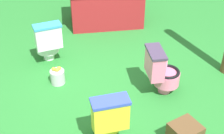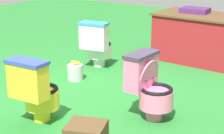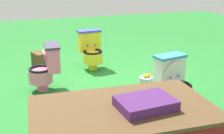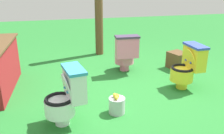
{
  "view_description": "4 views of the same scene",
  "coord_description": "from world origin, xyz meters",
  "px_view_note": "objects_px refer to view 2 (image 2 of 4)",
  "views": [
    {
      "loc": [
        -0.62,
        -3.64,
        3.05
      ],
      "look_at": [
        0.15,
        0.24,
        0.33
      ],
      "focal_mm": 52.21,
      "sensor_mm": 36.0,
      "label": 1
    },
    {
      "loc": [
        2.71,
        -3.57,
        1.84
      ],
      "look_at": [
        -0.01,
        0.43,
        0.31
      ],
      "focal_mm": 62.66,
      "sensor_mm": 36.0,
      "label": 2
    },
    {
      "loc": [
        1.19,
        4.26,
        1.82
      ],
      "look_at": [
        -0.2,
        0.14,
        0.33
      ],
      "focal_mm": 46.3,
      "sensor_mm": 36.0,
      "label": 3
    },
    {
      "loc": [
        -3.54,
        1.16,
        1.77
      ],
      "look_at": [
        0.24,
        0.32,
        0.33
      ],
      "focal_mm": 40.19,
      "sensor_mm": 36.0,
      "label": 4
    }
  ],
  "objects_px": {
    "toilet_white": "(97,44)",
    "toilet_pink": "(149,86)",
    "vendor_table": "(201,38)",
    "toilet_yellow": "(36,90)",
    "lemon_bucket": "(75,72)"
  },
  "relations": [
    {
      "from": "toilet_yellow",
      "to": "lemon_bucket",
      "type": "relative_size",
      "value": 2.63
    },
    {
      "from": "toilet_pink",
      "to": "toilet_white",
      "type": "bearing_deg",
      "value": -124.87
    },
    {
      "from": "toilet_yellow",
      "to": "vendor_table",
      "type": "distance_m",
      "value": 3.22
    },
    {
      "from": "vendor_table",
      "to": "toilet_pink",
      "type": "bearing_deg",
      "value": -81.28
    },
    {
      "from": "vendor_table",
      "to": "lemon_bucket",
      "type": "xyz_separation_m",
      "value": [
        -1.1,
        -1.87,
        -0.28
      ]
    },
    {
      "from": "toilet_pink",
      "to": "vendor_table",
      "type": "xyz_separation_m",
      "value": [
        -0.37,
        2.39,
        0.02
      ]
    },
    {
      "from": "toilet_yellow",
      "to": "toilet_pink",
      "type": "bearing_deg",
      "value": 36.66
    },
    {
      "from": "vendor_table",
      "to": "lemon_bucket",
      "type": "distance_m",
      "value": 2.19
    },
    {
      "from": "vendor_table",
      "to": "lemon_bucket",
      "type": "bearing_deg",
      "value": -120.4
    },
    {
      "from": "vendor_table",
      "to": "toilet_yellow",
      "type": "bearing_deg",
      "value": -99.95
    },
    {
      "from": "toilet_yellow",
      "to": "toilet_pink",
      "type": "distance_m",
      "value": 1.21
    },
    {
      "from": "lemon_bucket",
      "to": "toilet_white",
      "type": "bearing_deg",
      "value": 98.4
    },
    {
      "from": "toilet_yellow",
      "to": "lemon_bucket",
      "type": "xyz_separation_m",
      "value": [
        -0.54,
        1.3,
        -0.26
      ]
    },
    {
      "from": "vendor_table",
      "to": "lemon_bucket",
      "type": "relative_size",
      "value": 5.43
    },
    {
      "from": "toilet_white",
      "to": "toilet_pink",
      "type": "xyz_separation_m",
      "value": [
        1.56,
        -1.17,
        0.0
      ]
    }
  ]
}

